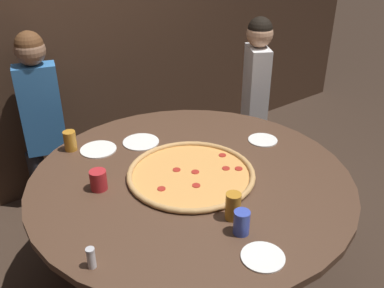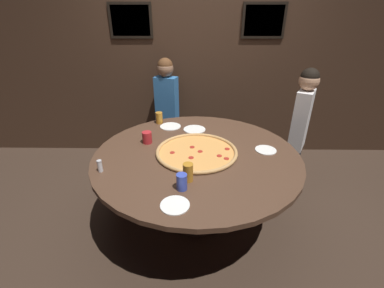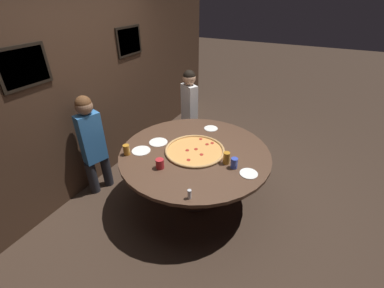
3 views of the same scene
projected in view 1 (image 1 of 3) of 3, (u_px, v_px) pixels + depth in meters
name	position (u px, v px, depth m)	size (l,w,h in m)	color
ground_plane	(191.00, 273.00, 2.73)	(24.00, 24.00, 0.00)	#38281E
back_wall	(69.00, 23.00, 3.14)	(6.40, 0.08, 2.60)	#3D281C
dining_table	(191.00, 192.00, 2.43)	(1.79, 1.79, 0.74)	#4C3323
giant_pizza	(191.00, 174.00, 2.37)	(0.71, 0.71, 0.03)	#E0994C
drink_cup_beside_pizza	(233.00, 206.00, 2.01)	(0.07, 0.07, 0.14)	#BC7A23
drink_cup_near_left	(98.00, 180.00, 2.24)	(0.09, 0.09, 0.11)	#B22328
drink_cup_near_right	(70.00, 141.00, 2.60)	(0.08, 0.08, 0.12)	#BC7A23
drink_cup_front_edge	(242.00, 222.00, 1.93)	(0.07, 0.07, 0.12)	#384CB7
white_plate_beside_cup	(141.00, 142.00, 2.71)	(0.23, 0.23, 0.01)	white
white_plate_left_side	(263.00, 257.00, 1.81)	(0.19, 0.19, 0.01)	white
white_plate_far_back	(98.00, 149.00, 2.62)	(0.22, 0.22, 0.01)	white
white_plate_near_front	(263.00, 140.00, 2.73)	(0.19, 0.19, 0.01)	white
condiment_shaker	(91.00, 258.00, 1.74)	(0.04, 0.04, 0.10)	silver
diner_far_left	(255.00, 91.00, 3.42)	(0.27, 0.35, 1.35)	#232328
diner_centre_back	(42.00, 113.00, 3.03)	(0.36, 0.23, 1.35)	#232328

